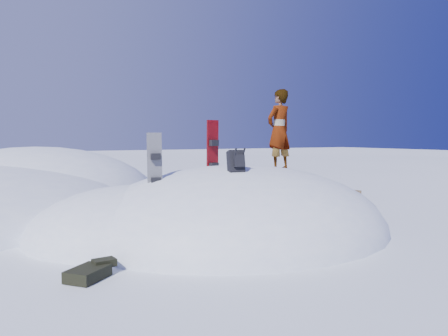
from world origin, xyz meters
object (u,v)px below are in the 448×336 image
snowboard_dark (155,171)px  person (279,130)px  backpack (236,161)px  snowboard_red (213,157)px

snowboard_dark → person: person is taller
backpack → person: size_ratio=0.27×
snowboard_dark → person: size_ratio=0.83×
backpack → person: bearing=39.6°
backpack → person: person is taller
snowboard_dark → person: 3.25m
snowboard_dark → backpack: size_ratio=3.03×
snowboard_red → person: (1.60, -0.30, 0.61)m
snowboard_dark → backpack: (1.48, -0.69, 0.20)m
snowboard_red → snowboard_dark: size_ratio=1.07×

